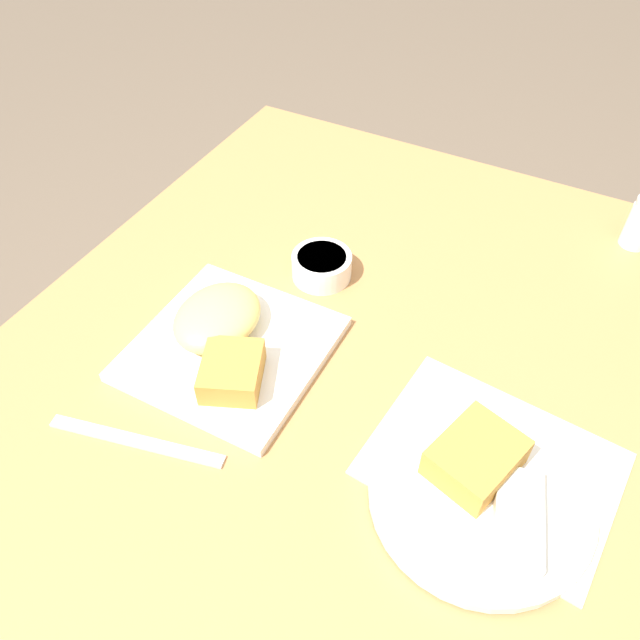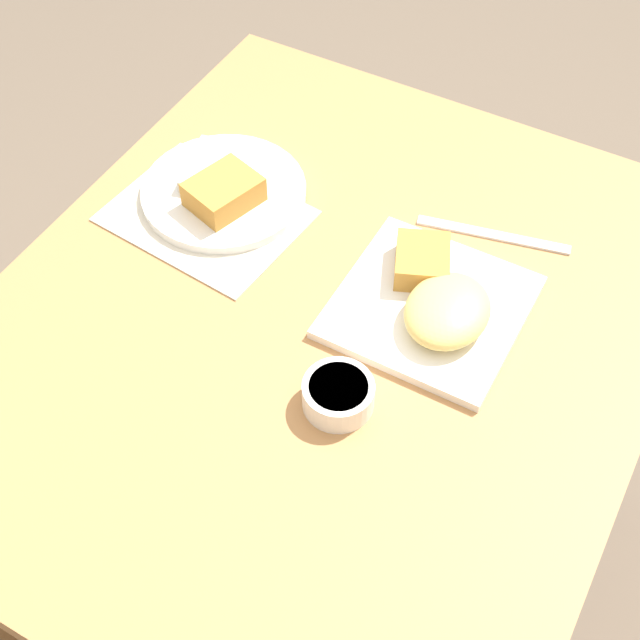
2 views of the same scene
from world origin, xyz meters
name	(u,v)px [view 1 (image 1 of 2)]	position (x,y,z in m)	size (l,w,h in m)	color
ground_plane	(332,568)	(0.00, 0.00, 0.00)	(8.00, 8.00, 0.00)	brown
dining_table	(338,382)	(0.00, 0.00, 0.68)	(1.01, 0.85, 0.77)	#B27A47
menu_card	(492,464)	(0.09, 0.24, 0.77)	(0.23, 0.29, 0.00)	beige
plate_square_near	(226,339)	(0.09, -0.12, 0.79)	(0.24, 0.24, 0.06)	white
plate_oval_far	(482,487)	(0.13, 0.24, 0.79)	(0.24, 0.24, 0.05)	white
sauce_ramekin	(322,265)	(-0.10, -0.08, 0.79)	(0.09, 0.09, 0.04)	white
salt_shaker	(640,225)	(-0.39, 0.32, 0.81)	(0.04, 0.04, 0.08)	white
butter_knife	(136,441)	(0.25, -0.14, 0.78)	(0.06, 0.22, 0.00)	silver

